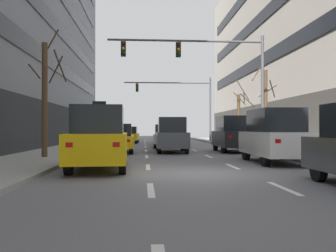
{
  "coord_description": "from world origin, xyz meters",
  "views": [
    {
      "loc": [
        -1.77,
        -11.47,
        1.43
      ],
      "look_at": [
        0.4,
        20.31,
        1.66
      ],
      "focal_mm": 38.72,
      "sensor_mm": 36.0,
      "label": 1
    }
  ],
  "objects": [
    {
      "name": "lane_stripe_l2_s3",
      "position": [
        1.59,
        -3.0,
        0.0
      ],
      "size": [
        0.16,
        2.0,
        0.01
      ],
      "primitive_type": "cube",
      "color": "silver",
      "rests_on": "ground"
    },
    {
      "name": "lane_stripe_l2_s6",
      "position": [
        1.59,
        12.0,
        0.0
      ],
      "size": [
        0.16,
        2.0,
        0.01
      ],
      "primitive_type": "cube",
      "color": "silver",
      "rests_on": "ground"
    },
    {
      "name": "lane_stripe_l1_s3",
      "position": [
        -1.59,
        -3.0,
        0.0
      ],
      "size": [
        0.16,
        2.0,
        0.01
      ],
      "primitive_type": "cube",
      "color": "silver",
      "rests_on": "ground"
    },
    {
      "name": "lane_stripe_l2_s5",
      "position": [
        1.59,
        7.0,
        0.0
      ],
      "size": [
        0.16,
        2.0,
        0.01
      ],
      "primitive_type": "cube",
      "color": "silver",
      "rests_on": "ground"
    },
    {
      "name": "lane_stripe_l1_s6",
      "position": [
        -1.59,
        12.0,
        0.0
      ],
      "size": [
        0.16,
        2.0,
        0.01
      ],
      "primitive_type": "cube",
      "color": "silver",
      "rests_on": "ground"
    },
    {
      "name": "car_parked_3",
      "position": [
        3.73,
        10.47,
        1.09
      ],
      "size": [
        2.01,
        4.58,
        2.2
      ],
      "color": "black",
      "rests_on": "ground"
    },
    {
      "name": "lane_stripe_l2_s10",
      "position": [
        1.59,
        32.0,
        0.0
      ],
      "size": [
        0.16,
        2.0,
        0.01
      ],
      "primitive_type": "cube",
      "color": "silver",
      "rests_on": "ground"
    },
    {
      "name": "car_driving_5",
      "position": [
        0.0,
        15.85,
        0.86
      ],
      "size": [
        2.16,
        4.72,
        1.74
      ],
      "color": "black",
      "rests_on": "ground"
    },
    {
      "name": "lane_stripe_l2_s9",
      "position": [
        1.59,
        27.0,
        0.0
      ],
      "size": [
        0.16,
        2.0,
        0.01
      ],
      "primitive_type": "cube",
      "color": "silver",
      "rests_on": "ground"
    },
    {
      "name": "street_tree_2",
      "position": [
        6.31,
        18.55,
        2.42
      ],
      "size": [
        1.86,
        1.61,
        5.35
      ],
      "color": "#4C3823",
      "rests_on": "sidewalk_right"
    },
    {
      "name": "traffic_signal_0",
      "position": [
        2.1,
        9.18,
        5.01
      ],
      "size": [
        9.06,
        0.35,
        6.72
      ],
      "color": "#4C4C51",
      "rests_on": "sidewalk_right"
    },
    {
      "name": "lane_stripe_l1_s7",
      "position": [
        -1.59,
        17.0,
        0.0
      ],
      "size": [
        0.16,
        2.0,
        0.01
      ],
      "primitive_type": "cube",
      "color": "silver",
      "rests_on": "ground"
    },
    {
      "name": "lane_stripe_l1_s9",
      "position": [
        -1.59,
        27.0,
        0.0
      ],
      "size": [
        0.16,
        2.0,
        0.01
      ],
      "primitive_type": "cube",
      "color": "silver",
      "rests_on": "ground"
    },
    {
      "name": "traffic_signal_1",
      "position": [
        2.49,
        25.67,
        4.66
      ],
      "size": [
        9.0,
        0.35,
        6.6
      ],
      "color": "#4C4C51",
      "rests_on": "sidewalk_right"
    },
    {
      "name": "lane_stripe_l1_s4",
      "position": [
        -1.59,
        2.0,
        0.0
      ],
      "size": [
        0.16,
        2.0,
        0.01
      ],
      "primitive_type": "cube",
      "color": "silver",
      "rests_on": "ground"
    },
    {
      "name": "car_parked_2",
      "position": [
        3.73,
        3.34,
        1.12
      ],
      "size": [
        2.04,
        4.67,
        2.24
      ],
      "color": "black",
      "rests_on": "ground"
    },
    {
      "name": "lane_stripe_l2_s4",
      "position": [
        1.59,
        2.0,
        0.0
      ],
      "size": [
        0.16,
        2.0,
        0.01
      ],
      "primitive_type": "cube",
      "color": "silver",
      "rests_on": "ground"
    },
    {
      "name": "lane_stripe_l2_s7",
      "position": [
        1.59,
        17.0,
        0.0
      ],
      "size": [
        0.16,
        2.0,
        0.01
      ],
      "primitive_type": "cube",
      "color": "silver",
      "rests_on": "ground"
    },
    {
      "name": "street_tree_0",
      "position": [
        6.28,
        11.85,
        2.84
      ],
      "size": [
        1.81,
        1.63,
        5.5
      ],
      "color": "#4C3823",
      "rests_on": "sidewalk_right"
    },
    {
      "name": "car_driving_0",
      "position": [
        0.12,
        22.3,
        0.78
      ],
      "size": [
        1.77,
        4.2,
        1.57
      ],
      "color": "black",
      "rests_on": "ground"
    },
    {
      "name": "taxi_driving_3",
      "position": [
        -3.18,
        24.29,
        0.8
      ],
      "size": [
        1.99,
        4.41,
        1.8
      ],
      "color": "black",
      "rests_on": "ground"
    },
    {
      "name": "street_tree_1",
      "position": [
        -6.25,
        5.43,
        2.9
      ],
      "size": [
        1.62,
        1.71,
        5.92
      ],
      "color": "#4C3823",
      "rests_on": "sidewalk_left"
    },
    {
      "name": "lane_stripe_l1_s5",
      "position": [
        -1.59,
        7.0,
        0.0
      ],
      "size": [
        0.16,
        2.0,
        0.01
      ],
      "primitive_type": "cube",
      "color": "silver",
      "rests_on": "ground"
    },
    {
      "name": "car_driving_2",
      "position": [
        -0.06,
        10.36,
        1.04
      ],
      "size": [
        1.89,
        4.37,
        2.1
      ],
      "color": "black",
      "rests_on": "ground"
    },
    {
      "name": "taxi_driving_1",
      "position": [
        -3.3,
        1.29,
        1.1
      ],
      "size": [
        2.08,
        4.61,
        2.38
      ],
      "color": "black",
      "rests_on": "ground"
    },
    {
      "name": "ground_plane",
      "position": [
        0.0,
        0.0,
        0.0
      ],
      "size": [
        120.0,
        120.0,
        0.0
      ],
      "primitive_type": "plane",
      "color": "slate"
    },
    {
      "name": "lane_stripe_l1_s8",
      "position": [
        -1.59,
        22.0,
        0.0
      ],
      "size": [
        0.16,
        2.0,
        0.01
      ],
      "primitive_type": "cube",
      "color": "silver",
      "rests_on": "ground"
    },
    {
      "name": "taxi_driving_4",
      "position": [
        -3.31,
        10.25,
        0.84
      ],
      "size": [
        2.02,
        4.61,
        1.9
      ],
      "color": "black",
      "rests_on": "ground"
    },
    {
      "name": "lane_stripe_l1_s10",
      "position": [
        -1.59,
        32.0,
        0.0
      ],
      "size": [
        0.16,
        2.0,
        0.01
      ],
      "primitive_type": "cube",
      "color": "silver",
      "rests_on": "ground"
    },
    {
      "name": "lane_stripe_l2_s8",
      "position": [
        1.59,
        22.0,
        0.0
      ],
      "size": [
        0.16,
        2.0,
        0.01
      ],
      "primitive_type": "cube",
      "color": "silver",
      "rests_on": "ground"
    }
  ]
}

